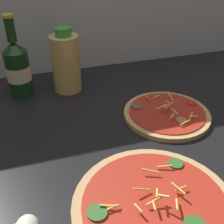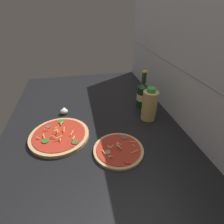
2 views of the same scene
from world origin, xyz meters
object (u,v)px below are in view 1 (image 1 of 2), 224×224
object	(u,v)px
pizza_far	(167,114)
beer_bottle	(18,68)
pizza_near	(155,207)
oil_bottle	(66,63)

from	to	relation	value
pizza_far	beer_bottle	bearing A→B (deg)	146.37
pizza_near	oil_bottle	distance (cm)	49.00
pizza_near	pizza_far	size ratio (longest dim) A/B	1.28
pizza_far	beer_bottle	xyz separation A→B (cm)	(-34.94, 23.24, 7.49)
pizza_near	beer_bottle	bearing A→B (deg)	112.11
pizza_near	oil_bottle	bearing A→B (deg)	97.75
pizza_near	beer_bottle	world-z (taller)	beer_bottle
pizza_near	oil_bottle	xyz separation A→B (cm)	(-6.53, 47.97, 7.55)
pizza_far	oil_bottle	world-z (taller)	oil_bottle
pizza_near	beer_bottle	xyz separation A→B (cm)	(-19.89, 48.95, 7.28)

